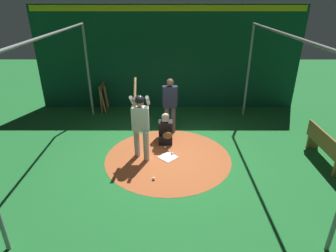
{
  "coord_description": "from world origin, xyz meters",
  "views": [
    {
      "loc": [
        6.66,
        0.01,
        4.04
      ],
      "look_at": [
        0.0,
        0.0,
        0.95
      ],
      "focal_mm": 30.31,
      "sensor_mm": 36.0,
      "label": 1
    }
  ],
  "objects_px": {
    "home_plate": "(168,157)",
    "bat_rack": "(105,96)",
    "batter": "(140,121)",
    "baseball_0": "(165,147)",
    "catcher": "(166,132)",
    "baseball_1": "(154,178)",
    "bench": "(326,146)",
    "umpire": "(170,103)",
    "baseball_2": "(172,154)"
  },
  "relations": [
    {
      "from": "baseball_0",
      "to": "baseball_1",
      "type": "relative_size",
      "value": 1.0
    },
    {
      "from": "umpire",
      "to": "bat_rack",
      "type": "height_order",
      "value": "umpire"
    },
    {
      "from": "bench",
      "to": "baseball_0",
      "type": "xyz_separation_m",
      "value": [
        -0.66,
        -4.2,
        -0.4
      ]
    },
    {
      "from": "catcher",
      "to": "baseball_2",
      "type": "relative_size",
      "value": 13.22
    },
    {
      "from": "home_plate",
      "to": "batter",
      "type": "bearing_deg",
      "value": -90.18
    },
    {
      "from": "catcher",
      "to": "baseball_0",
      "type": "xyz_separation_m",
      "value": [
        0.33,
        -0.01,
        -0.34
      ]
    },
    {
      "from": "batter",
      "to": "bat_rack",
      "type": "relative_size",
      "value": 1.8
    },
    {
      "from": "bat_rack",
      "to": "bench",
      "type": "relative_size",
      "value": 0.71
    },
    {
      "from": "batter",
      "to": "baseball_1",
      "type": "relative_size",
      "value": 28.74
    },
    {
      "from": "home_plate",
      "to": "umpire",
      "type": "height_order",
      "value": "umpire"
    },
    {
      "from": "bat_rack",
      "to": "home_plate",
      "type": "bearing_deg",
      "value": 33.39
    },
    {
      "from": "catcher",
      "to": "bat_rack",
      "type": "distance_m",
      "value": 3.76
    },
    {
      "from": "home_plate",
      "to": "baseball_0",
      "type": "relative_size",
      "value": 5.68
    },
    {
      "from": "catcher",
      "to": "baseball_2",
      "type": "xyz_separation_m",
      "value": [
        0.67,
        0.19,
        -0.34
      ]
    },
    {
      "from": "baseball_0",
      "to": "baseball_2",
      "type": "distance_m",
      "value": 0.4
    },
    {
      "from": "bat_rack",
      "to": "baseball_0",
      "type": "bearing_deg",
      "value": 36.25
    },
    {
      "from": "baseball_0",
      "to": "bat_rack",
      "type": "bearing_deg",
      "value": -143.75
    },
    {
      "from": "umpire",
      "to": "baseball_1",
      "type": "distance_m",
      "value": 2.82
    },
    {
      "from": "home_plate",
      "to": "bat_rack",
      "type": "xyz_separation_m",
      "value": [
        -3.72,
        -2.45,
        0.48
      ]
    },
    {
      "from": "baseball_0",
      "to": "baseball_1",
      "type": "bearing_deg",
      "value": -9.77
    },
    {
      "from": "catcher",
      "to": "umpire",
      "type": "height_order",
      "value": "umpire"
    },
    {
      "from": "batter",
      "to": "catcher",
      "type": "xyz_separation_m",
      "value": [
        -0.81,
        0.64,
        -0.7
      ]
    },
    {
      "from": "home_plate",
      "to": "baseball_1",
      "type": "xyz_separation_m",
      "value": [
        1.03,
        -0.34,
        0.03
      ]
    },
    {
      "from": "batter",
      "to": "bench",
      "type": "relative_size",
      "value": 1.28
    },
    {
      "from": "bat_rack",
      "to": "bench",
      "type": "height_order",
      "value": "bat_rack"
    },
    {
      "from": "home_plate",
      "to": "baseball_1",
      "type": "bearing_deg",
      "value": -18.45
    },
    {
      "from": "home_plate",
      "to": "baseball_0",
      "type": "distance_m",
      "value": 0.5
    },
    {
      "from": "catcher",
      "to": "baseball_1",
      "type": "bearing_deg",
      "value": -8.47
    },
    {
      "from": "umpire",
      "to": "bench",
      "type": "relative_size",
      "value": 1.06
    },
    {
      "from": "baseball_0",
      "to": "batter",
      "type": "bearing_deg",
      "value": -52.34
    },
    {
      "from": "baseball_1",
      "to": "batter",
      "type": "bearing_deg",
      "value": -160.4
    },
    {
      "from": "bench",
      "to": "baseball_2",
      "type": "height_order",
      "value": "bench"
    },
    {
      "from": "batter",
      "to": "baseball_2",
      "type": "height_order",
      "value": "batter"
    },
    {
      "from": "catcher",
      "to": "baseball_2",
      "type": "height_order",
      "value": "catcher"
    },
    {
      "from": "home_plate",
      "to": "bat_rack",
      "type": "height_order",
      "value": "bat_rack"
    },
    {
      "from": "baseball_0",
      "to": "home_plate",
      "type": "bearing_deg",
      "value": 9.59
    },
    {
      "from": "baseball_1",
      "to": "baseball_2",
      "type": "height_order",
      "value": "same"
    },
    {
      "from": "home_plate",
      "to": "batter",
      "type": "height_order",
      "value": "batter"
    },
    {
      "from": "home_plate",
      "to": "batter",
      "type": "relative_size",
      "value": 0.2
    },
    {
      "from": "batter",
      "to": "umpire",
      "type": "xyz_separation_m",
      "value": [
        -1.59,
        0.77,
        -0.09
      ]
    },
    {
      "from": "home_plate",
      "to": "bat_rack",
      "type": "distance_m",
      "value": 4.48
    },
    {
      "from": "batter",
      "to": "baseball_0",
      "type": "height_order",
      "value": "batter"
    },
    {
      "from": "baseball_1",
      "to": "umpire",
      "type": "bearing_deg",
      "value": 171.27
    },
    {
      "from": "home_plate",
      "to": "baseball_2",
      "type": "xyz_separation_m",
      "value": [
        -0.14,
        0.12,
        0.03
      ]
    },
    {
      "from": "home_plate",
      "to": "baseball_2",
      "type": "bearing_deg",
      "value": 139.94
    },
    {
      "from": "baseball_1",
      "to": "baseball_2",
      "type": "relative_size",
      "value": 1.0
    },
    {
      "from": "umpire",
      "to": "baseball_2",
      "type": "distance_m",
      "value": 1.74
    },
    {
      "from": "baseball_1",
      "to": "baseball_2",
      "type": "distance_m",
      "value": 1.26
    },
    {
      "from": "bat_rack",
      "to": "baseball_1",
      "type": "relative_size",
      "value": 15.95
    },
    {
      "from": "home_plate",
      "to": "bat_rack",
      "type": "bearing_deg",
      "value": -146.61
    }
  ]
}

